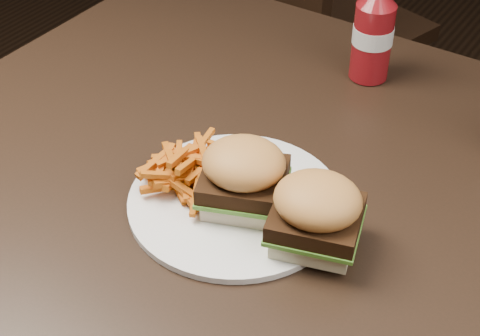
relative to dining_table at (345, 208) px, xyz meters
The scene contains 7 objects.
dining_table is the anchor object (origin of this frame).
chair_far 1.06m from the dining_table, 119.60° to the left, with size 0.44×0.44×0.04m, color black.
plate 0.14m from the dining_table, 139.82° to the right, with size 0.26×0.26×0.01m, color white.
sandwich_half_a 0.14m from the dining_table, 135.34° to the right, with size 0.09×0.08×0.02m, color beige.
sandwich_half_b 0.11m from the dining_table, 84.79° to the right, with size 0.09×0.08×0.02m, color beige.
fries_pile 0.20m from the dining_table, 151.38° to the right, with size 0.10×0.10×0.04m, color #C26019, non-canonical shape.
ketchup_bottle 0.29m from the dining_table, 110.50° to the left, with size 0.06×0.06×0.12m, color maroon.
Camera 1 is at (0.26, -0.64, 1.35)m, focal length 55.00 mm.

